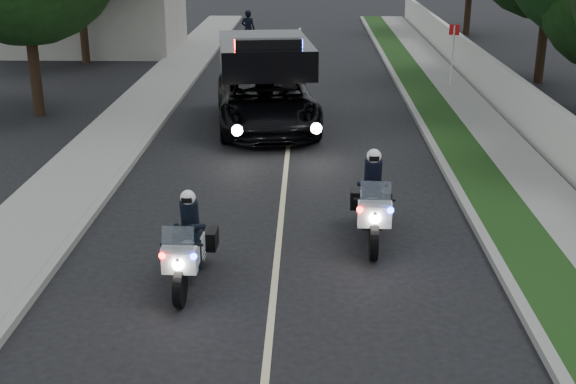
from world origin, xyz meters
The scene contains 18 objects.
ground centered at (0.00, 0.00, 0.00)m, with size 120.00×120.00×0.00m, color black.
curb_right centered at (4.10, 10.00, 0.07)m, with size 0.20×60.00×0.15m, color gray.
grass_verge centered at (4.80, 10.00, 0.08)m, with size 1.20×60.00×0.16m, color #193814.
sidewalk_right centered at (6.10, 10.00, 0.08)m, with size 1.40×60.00×0.16m, color gray.
property_wall centered at (7.10, 10.00, 0.75)m, with size 0.22×60.00×1.50m, color beige.
curb_left centered at (-4.10, 10.00, 0.07)m, with size 0.20×60.00×0.15m, color gray.
sidewalk_left centered at (-5.20, 10.00, 0.08)m, with size 2.00×60.00×0.16m, color gray.
lane_marking centered at (0.00, 10.00, 0.00)m, with size 0.12×50.00×0.01m, color #BFB78C.
police_moto_left centered at (-1.49, 0.44, 0.00)m, with size 0.70×1.99×1.69m, color silver, non-canonical shape.
police_moto_right centered at (1.86, 2.47, 0.00)m, with size 0.76×2.18×1.86m, color silver, non-canonical shape.
police_suv centered at (-0.75, 11.32, 0.00)m, with size 2.95×6.37×3.10m, color black.
bicycle centered at (-2.43, 25.65, 0.00)m, with size 0.62×1.79×0.94m, color black.
cyclist centered at (-2.43, 25.65, 0.00)m, with size 0.67×0.45×1.86m, color black.
sign_post centered at (6.00, 17.02, 0.00)m, with size 0.40×0.40×2.55m, color #A30B18, non-canonical shape.
tree_right_d centered at (9.78, 18.57, 0.00)m, with size 6.83×6.83×11.38m, color #173C14, non-canonical shape.
tree_right_e centered at (9.65, 32.53, 0.00)m, with size 6.17×6.17×10.28m, color #103310, non-canonical shape.
tree_left_near centered at (-8.39, 12.62, 0.00)m, with size 6.42×6.42×10.69m, color #194216, non-canonical shape.
tree_left_far centered at (-9.60, 22.39, 0.00)m, with size 7.64×7.64×12.74m, color black, non-canonical shape.
Camera 1 is at (0.57, -11.37, 5.97)m, focal length 46.48 mm.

